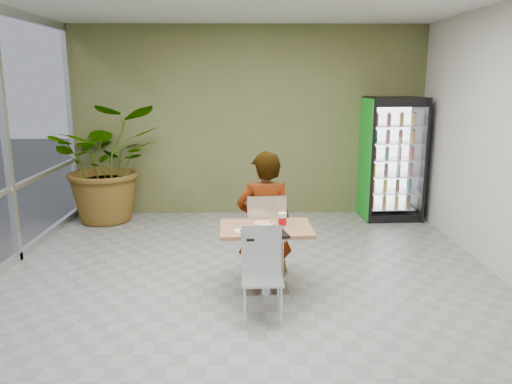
% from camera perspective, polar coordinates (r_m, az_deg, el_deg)
% --- Properties ---
extents(ground, '(7.00, 7.00, 0.00)m').
position_cam_1_polar(ground, '(5.55, -0.91, -11.80)').
color(ground, gray).
rests_on(ground, ground).
extents(room_envelope, '(6.00, 7.00, 3.20)m').
position_cam_1_polar(room_envelope, '(5.10, -0.97, 4.80)').
color(room_envelope, beige).
rests_on(room_envelope, ground).
extents(dining_table, '(1.02, 0.73, 0.75)m').
position_cam_1_polar(dining_table, '(5.46, 1.16, -6.14)').
color(dining_table, '#A26945').
rests_on(dining_table, ground).
extents(chair_far, '(0.48, 0.49, 1.01)m').
position_cam_1_polar(chair_far, '(5.86, 1.11, -4.24)').
color(chair_far, silver).
rests_on(chair_far, ground).
extents(chair_near, '(0.41, 0.41, 0.91)m').
position_cam_1_polar(chair_near, '(4.92, 0.67, -8.37)').
color(chair_near, silver).
rests_on(chair_near, ground).
extents(seated_woman, '(0.70, 0.48, 1.81)m').
position_cam_1_polar(seated_woman, '(5.91, 1.00, -3.98)').
color(seated_woman, black).
rests_on(seated_woman, ground).
extents(pizza_plate, '(0.27, 0.21, 0.03)m').
position_cam_1_polar(pizza_plate, '(5.50, 0.90, -3.50)').
color(pizza_plate, white).
rests_on(pizza_plate, dining_table).
extents(soda_cup, '(0.09, 0.09, 0.16)m').
position_cam_1_polar(soda_cup, '(5.35, 3.03, -3.28)').
color(soda_cup, white).
rests_on(soda_cup, dining_table).
extents(napkin_stack, '(0.19, 0.19, 0.02)m').
position_cam_1_polar(napkin_stack, '(5.21, -1.58, -4.49)').
color(napkin_stack, white).
rests_on(napkin_stack, dining_table).
extents(cafeteria_tray, '(0.51, 0.42, 0.03)m').
position_cam_1_polar(cafeteria_tray, '(5.10, 0.98, -4.82)').
color(cafeteria_tray, black).
rests_on(cafeteria_tray, dining_table).
extents(beverage_fridge, '(0.96, 0.76, 2.03)m').
position_cam_1_polar(beverage_fridge, '(8.63, 15.27, 3.68)').
color(beverage_fridge, black).
rests_on(beverage_fridge, ground).
extents(potted_plant, '(2.13, 1.97, 1.94)m').
position_cam_1_polar(potted_plant, '(8.54, -16.59, 3.20)').
color(potted_plant, '#265E25').
rests_on(potted_plant, ground).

